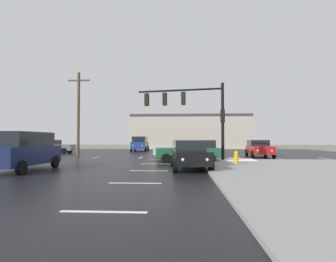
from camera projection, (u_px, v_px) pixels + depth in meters
The scene contains 15 objects.
ground_plane at pixel (163, 158), 24.06m from camera, with size 120.00×120.00×0.00m, color slate.
road_asphalt at pixel (163, 158), 24.06m from camera, with size 44.00×44.00×0.02m, color black.
snow_strip_curbside at pixel (227, 160), 19.79m from camera, with size 4.00×1.60×0.06m, color white.
lane_markings at pixel (176, 159), 22.62m from camera, with size 36.15×36.15×0.01m.
traffic_signal_mast at pixel (193, 107), 19.91m from camera, with size 6.41×1.41×5.59m.
fire_hydrant at pixel (236, 157), 16.90m from camera, with size 0.48×0.26×0.79m.
strip_building_background at pixel (190, 132), 50.40m from camera, with size 21.25×8.00×6.09m.
sedan_green at pixel (190, 150), 19.51m from camera, with size 4.59×2.15×1.58m.
sedan_silver at pixel (182, 149), 23.18m from camera, with size 4.58×2.13×1.58m.
suv_navy at pixel (22, 150), 14.19m from camera, with size 2.20×4.85×2.03m.
sedan_grey at pixel (52, 146), 31.55m from camera, with size 4.60×2.17×1.58m.
sedan_red at pixel (259, 148), 25.21m from camera, with size 2.27×4.63×1.58m.
sedan_black at pixel (190, 154), 15.13m from camera, with size 2.32×4.65×1.58m.
suv_blue at pixel (140, 143), 38.25m from camera, with size 2.27×4.88×2.03m.
utility_pole_far at pixel (78, 112), 26.97m from camera, with size 2.20×0.28×8.37m.
Camera 1 is at (1.80, -24.06, 1.66)m, focal length 28.87 mm.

